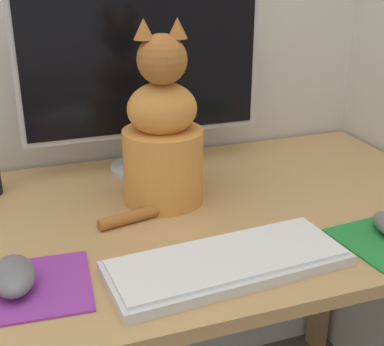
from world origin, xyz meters
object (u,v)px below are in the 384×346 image
at_px(monitor, 143,75).
at_px(computer_mouse_left, 13,276).
at_px(cat, 163,138).
at_px(keyboard, 228,262).

relative_size(monitor, computer_mouse_left, 4.98).
bearing_deg(cat, keyboard, -77.61).
height_order(monitor, keyboard, monitor).
relative_size(keyboard, computer_mouse_left, 3.66).
bearing_deg(cat, computer_mouse_left, -135.86).
bearing_deg(keyboard, cat, 90.89).
xyz_separation_m(monitor, computer_mouse_left, (-0.32, -0.42, -0.20)).
xyz_separation_m(keyboard, cat, (-0.02, 0.29, 0.13)).
height_order(monitor, computer_mouse_left, monitor).
distance_m(monitor, keyboard, 0.52).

